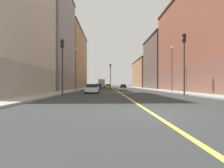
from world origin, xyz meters
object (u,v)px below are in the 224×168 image
object	(u,v)px
traffic_light_right_near	(62,59)
box_truck	(102,83)
building_left_mid	(170,63)
car_blue	(98,86)
street_lamp_right_near	(76,65)
car_black	(123,86)
building_left_near	(218,40)
street_lamp_left_near	(172,64)
traffic_light_left_near	(184,56)
building_left_far	(151,74)
car_yellow	(108,86)
car_silver	(102,86)
building_right_midblock	(40,40)
traffic_light_median_far	(110,73)
building_right_distant	(65,60)
car_white	(92,89)

from	to	relation	value
traffic_light_right_near	box_truck	distance (m)	47.17
building_left_mid	car_blue	world-z (taller)	building_left_mid
street_lamp_right_near	car_black	distance (m)	29.84
building_left_near	street_lamp_left_near	bearing A→B (deg)	-169.99
traffic_light_left_near	building_left_far	bearing A→B (deg)	80.14
building_left_near	traffic_light_left_near	distance (m)	12.48
traffic_light_right_near	street_lamp_right_near	world-z (taller)	street_lamp_right_near
traffic_light_left_near	car_yellow	size ratio (longest dim) A/B	1.57
street_lamp_left_near	car_yellow	size ratio (longest dim) A/B	1.54
car_silver	car_black	size ratio (longest dim) A/B	0.88
building_right_midblock	traffic_light_left_near	world-z (taller)	building_right_midblock
car_black	building_left_near	bearing A→B (deg)	-70.33
car_yellow	street_lamp_left_near	bearing A→B (deg)	-72.66
traffic_light_left_near	car_black	xyz separation A→B (m)	(-3.10, 41.43, -3.75)
traffic_light_right_near	street_lamp_left_near	size ratio (longest dim) A/B	0.91
traffic_light_left_near	traffic_light_median_far	xyz separation A→B (m)	(-7.70, 25.92, -0.23)
building_left_far	traffic_light_left_near	world-z (taller)	building_left_far
traffic_light_median_far	box_truck	size ratio (longest dim) A/B	0.85
building_right_distant	car_yellow	distance (m)	16.79
building_right_distant	car_yellow	xyz separation A→B (m)	(14.09, -2.80, -8.69)
traffic_light_left_near	traffic_light_right_near	xyz separation A→B (m)	(-13.50, -0.00, -0.41)
building_left_mid	street_lamp_right_near	distance (m)	28.06
street_lamp_left_near	car_blue	distance (m)	22.67
building_left_mid	box_truck	size ratio (longest dim) A/B	2.13
street_lamp_left_near	box_truck	bearing A→B (deg)	105.89
building_left_far	street_lamp_left_near	world-z (taller)	building_left_far
car_white	box_truck	distance (m)	41.57
car_yellow	building_left_mid	bearing A→B (deg)	-21.23
street_lamp_right_near	traffic_light_left_near	bearing A→B (deg)	-44.39
traffic_light_median_far	car_white	xyz separation A→B (m)	(-2.94, -20.46, -3.52)
traffic_light_right_near	car_white	bearing A→B (deg)	62.38
building_right_midblock	box_truck	world-z (taller)	building_right_midblock
traffic_light_median_far	car_white	distance (m)	20.97
traffic_light_right_near	building_right_distant	bearing A→B (deg)	102.76
traffic_light_left_near	car_silver	world-z (taller)	traffic_light_left_near
building_right_distant	street_lamp_left_near	size ratio (longest dim) A/B	3.89
street_lamp_right_near	car_silver	distance (m)	42.32
car_silver	car_yellow	distance (m)	19.99
street_lamp_left_near	car_blue	bearing A→B (deg)	121.83
building_left_near	building_left_mid	size ratio (longest dim) A/B	1.57
building_left_near	traffic_light_median_far	xyz separation A→B (m)	(-16.57, 17.99, -3.99)
car_blue	box_truck	bearing A→B (deg)	89.22
traffic_light_median_far	car_blue	xyz separation A→B (m)	(-3.09, -0.35, -3.46)
traffic_light_median_far	car_silver	world-z (taller)	traffic_light_median_far
building_right_distant	traffic_light_left_near	bearing A→B (deg)	-60.21
car_silver	car_blue	xyz separation A→B (m)	(-0.30, -30.52, 0.06)
building_left_far	traffic_light_median_far	distance (m)	30.13
building_left_far	building_left_near	bearing A→B (deg)	-90.00
car_yellow	traffic_light_median_far	bearing A→B (deg)	-86.94
traffic_light_right_near	car_silver	bearing A→B (deg)	86.93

